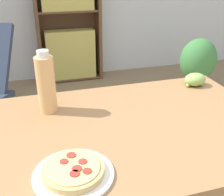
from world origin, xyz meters
The scene contains 6 objects.
dining_table centered at (-0.01, 0.00, 0.65)m, with size 1.14×0.80×0.76m.
pizza_on_plate centered at (-0.31, -0.23, 0.77)m, with size 0.25×0.25×0.04m.
grape_bunch centered at (0.42, 0.29, 0.79)m, with size 0.12×0.09×0.07m.
drink_bottle centered at (-0.34, 0.22, 0.88)m, with size 0.08×0.08×0.27m.
bookshelf centered at (0.07, 2.47, 0.77)m, with size 0.76×0.25×1.68m.
potted_plant_floor centered at (1.35, 1.66, 0.34)m, with size 0.41×0.35×0.62m.
Camera 1 is at (-0.38, -0.90, 1.34)m, focal length 45.00 mm.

